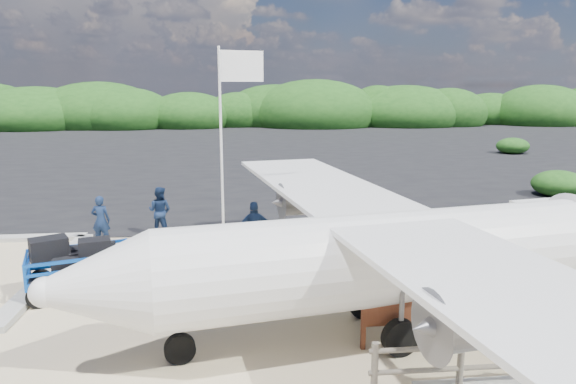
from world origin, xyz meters
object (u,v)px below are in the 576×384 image
at_px(crew_a, 101,220).
at_px(crew_c, 255,230).
at_px(baggage_cart, 82,293).
at_px(crew_b, 160,211).
at_px(signboard, 399,346).
at_px(aircraft_large, 497,165).
at_px(flagpole, 225,268).

distance_m(crew_a, crew_c, 5.38).
height_order(baggage_cart, crew_b, crew_b).
relative_size(signboard, aircraft_large, 0.10).
distance_m(baggage_cart, flagpole, 3.87).
distance_m(flagpole, aircraft_large, 25.20).
distance_m(crew_c, aircraft_large, 24.05).
relative_size(crew_b, aircraft_large, 0.10).
bearing_deg(crew_c, baggage_cart, 20.60).
xyz_separation_m(crew_a, crew_c, (5.02, -1.94, 0.06)).
relative_size(flagpole, crew_b, 3.58).
xyz_separation_m(baggage_cart, signboard, (7.20, -3.45, 0.00)).
height_order(flagpole, aircraft_large, flagpole).
bearing_deg(crew_b, flagpole, 140.72).
distance_m(flagpole, crew_b, 4.36).
bearing_deg(baggage_cart, flagpole, 5.41).
height_order(crew_a, crew_c, crew_c).
height_order(flagpole, signboard, flagpole).
xyz_separation_m(crew_a, aircraft_large, (21.72, 15.34, -0.83)).
bearing_deg(crew_b, signboard, 142.80).
distance_m(baggage_cart, aircraft_large, 28.81).
bearing_deg(signboard, crew_a, 133.88).
height_order(baggage_cart, signboard, signboard).
xyz_separation_m(crew_b, crew_c, (3.23, -2.87, 0.02)).
bearing_deg(crew_a, crew_b, -146.38).
distance_m(crew_a, aircraft_large, 26.60).
bearing_deg(crew_b, crew_c, 156.43).
xyz_separation_m(baggage_cart, crew_b, (1.26, 5.09, 0.87)).
bearing_deg(signboard, aircraft_large, 57.14).
distance_m(flagpole, crew_a, 4.96).
bearing_deg(crew_b, crew_a, 45.39).
bearing_deg(aircraft_large, baggage_cart, 32.53).
distance_m(signboard, crew_c, 6.36).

